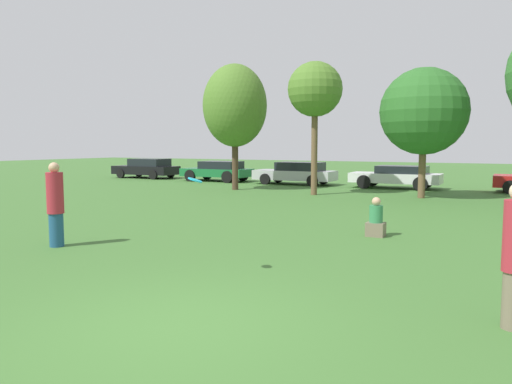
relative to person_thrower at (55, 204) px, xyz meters
name	(u,v)px	position (x,y,z in m)	size (l,w,h in m)	color
ground_plane	(177,325)	(5.24, -2.56, -0.93)	(120.00, 120.00, 0.00)	#3D6B2D
person_thrower	(55,204)	(0.00, 0.00, 0.00)	(0.36, 0.36, 1.85)	navy
frisbee	(195,180)	(4.15, -0.59, 0.71)	(0.25, 0.25, 0.12)	#19B2D8
bystander_sitting	(376,221)	(5.86, 4.52, -0.54)	(0.43, 0.36, 0.96)	#726651
tree_0	(235,106)	(-3.58, 13.68, 3.19)	(3.15, 3.15, 6.17)	#473323
tree_1	(315,90)	(0.81, 13.18, 3.67)	(2.41, 2.41, 5.86)	brown
tree_2	(424,112)	(5.28, 14.10, 2.67)	(3.60, 3.60, 5.41)	brown
parked_car_black	(147,168)	(-13.21, 18.24, -0.25)	(4.50, 2.00, 1.31)	black
parked_car_green	(218,170)	(-7.44, 18.11, -0.27)	(4.29, 2.11, 1.23)	#196633
parked_car_silver	(296,173)	(-2.22, 18.10, -0.27)	(4.59, 1.94, 1.26)	#B2B2B7
parked_car_white	(397,176)	(3.36, 18.18, -0.29)	(4.49, 1.94, 1.16)	silver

